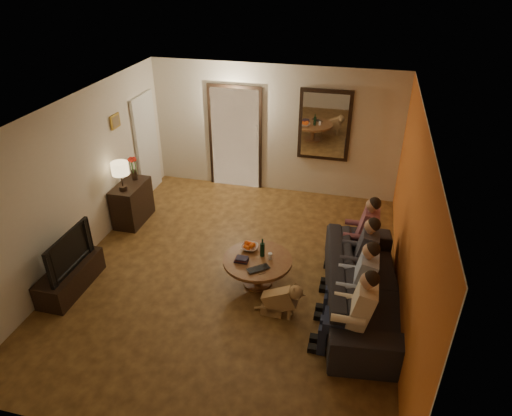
% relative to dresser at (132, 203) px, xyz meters
% --- Properties ---
extents(floor, '(5.00, 6.00, 0.01)m').
position_rel_dresser_xyz_m(floor, '(2.25, -1.08, -0.38)').
color(floor, '#482E13').
rests_on(floor, ground).
extents(ceiling, '(5.00, 6.00, 0.01)m').
position_rel_dresser_xyz_m(ceiling, '(2.25, -1.08, 2.22)').
color(ceiling, white).
rests_on(ceiling, back_wall).
extents(back_wall, '(5.00, 0.02, 2.60)m').
position_rel_dresser_xyz_m(back_wall, '(2.25, 1.92, 0.92)').
color(back_wall, beige).
rests_on(back_wall, floor).
extents(front_wall, '(5.00, 0.02, 2.60)m').
position_rel_dresser_xyz_m(front_wall, '(2.25, -4.08, 0.92)').
color(front_wall, beige).
rests_on(front_wall, floor).
extents(left_wall, '(0.02, 6.00, 2.60)m').
position_rel_dresser_xyz_m(left_wall, '(-0.25, -1.08, 0.92)').
color(left_wall, beige).
rests_on(left_wall, floor).
extents(right_wall, '(0.02, 6.00, 2.60)m').
position_rel_dresser_xyz_m(right_wall, '(4.75, -1.08, 0.92)').
color(right_wall, beige).
rests_on(right_wall, floor).
extents(orange_accent, '(0.01, 6.00, 2.60)m').
position_rel_dresser_xyz_m(orange_accent, '(4.74, -1.08, 0.92)').
color(orange_accent, orange).
rests_on(orange_accent, right_wall).
extents(kitchen_doorway, '(1.00, 0.06, 2.10)m').
position_rel_dresser_xyz_m(kitchen_doorway, '(1.45, 1.90, 0.67)').
color(kitchen_doorway, '#FFE0A5').
rests_on(kitchen_doorway, floor).
extents(door_trim, '(1.12, 0.04, 2.22)m').
position_rel_dresser_xyz_m(door_trim, '(1.45, 1.89, 0.67)').
color(door_trim, black).
rests_on(door_trim, floor).
extents(fridge_glimpse, '(0.45, 0.03, 1.70)m').
position_rel_dresser_xyz_m(fridge_glimpse, '(1.70, 1.91, 0.52)').
color(fridge_glimpse, silver).
rests_on(fridge_glimpse, floor).
extents(mirror_frame, '(1.00, 0.05, 1.40)m').
position_rel_dresser_xyz_m(mirror_frame, '(3.25, 1.88, 1.12)').
color(mirror_frame, black).
rests_on(mirror_frame, back_wall).
extents(mirror_glass, '(0.86, 0.02, 1.26)m').
position_rel_dresser_xyz_m(mirror_glass, '(3.25, 1.85, 1.12)').
color(mirror_glass, white).
rests_on(mirror_glass, back_wall).
extents(white_door, '(0.06, 0.85, 2.04)m').
position_rel_dresser_xyz_m(white_door, '(-0.21, 1.22, 0.64)').
color(white_door, white).
rests_on(white_door, floor).
extents(framed_art, '(0.03, 0.28, 0.24)m').
position_rel_dresser_xyz_m(framed_art, '(-0.22, 0.22, 1.47)').
color(framed_art, '#B28C33').
rests_on(framed_art, left_wall).
extents(art_canvas, '(0.01, 0.22, 0.18)m').
position_rel_dresser_xyz_m(art_canvas, '(-0.21, 0.22, 1.47)').
color(art_canvas, brown).
rests_on(art_canvas, left_wall).
extents(dresser, '(0.45, 0.85, 0.75)m').
position_rel_dresser_xyz_m(dresser, '(0.00, 0.00, 0.00)').
color(dresser, black).
rests_on(dresser, floor).
extents(table_lamp, '(0.30, 0.30, 0.54)m').
position_rel_dresser_xyz_m(table_lamp, '(0.00, -0.22, 0.65)').
color(table_lamp, beige).
rests_on(table_lamp, dresser).
extents(flower_vase, '(0.14, 0.14, 0.44)m').
position_rel_dresser_xyz_m(flower_vase, '(0.00, 0.22, 0.60)').
color(flower_vase, red).
rests_on(flower_vase, dresser).
extents(tv_stand, '(0.45, 1.16, 0.39)m').
position_rel_dresser_xyz_m(tv_stand, '(0.00, -2.02, -0.18)').
color(tv_stand, black).
rests_on(tv_stand, floor).
extents(tv, '(1.02, 0.13, 0.59)m').
position_rel_dresser_xyz_m(tv, '(0.00, -2.02, 0.30)').
color(tv, black).
rests_on(tv, tv_stand).
extents(sofa, '(2.72, 1.33, 0.76)m').
position_rel_dresser_xyz_m(sofa, '(4.26, -1.40, 0.01)').
color(sofa, black).
rests_on(sofa, floor).
extents(person_a, '(0.60, 0.40, 1.20)m').
position_rel_dresser_xyz_m(person_a, '(4.16, -2.30, 0.22)').
color(person_a, tan).
rests_on(person_a, sofa).
extents(person_b, '(0.60, 0.40, 1.20)m').
position_rel_dresser_xyz_m(person_b, '(4.16, -1.70, 0.22)').
color(person_b, tan).
rests_on(person_b, sofa).
extents(person_c, '(0.60, 0.40, 1.20)m').
position_rel_dresser_xyz_m(person_c, '(4.16, -1.10, 0.22)').
color(person_c, tan).
rests_on(person_c, sofa).
extents(person_d, '(0.60, 0.40, 1.20)m').
position_rel_dresser_xyz_m(person_d, '(4.16, -0.50, 0.22)').
color(person_d, tan).
rests_on(person_d, sofa).
extents(dog, '(0.56, 0.25, 0.56)m').
position_rel_dresser_xyz_m(dog, '(3.14, -1.83, -0.10)').
color(dog, '#9F7A49').
rests_on(dog, floor).
extents(coffee_table, '(1.29, 1.29, 0.45)m').
position_rel_dresser_xyz_m(coffee_table, '(2.69, -1.24, -0.15)').
color(coffee_table, brown).
rests_on(coffee_table, floor).
extents(bowl, '(0.26, 0.26, 0.06)m').
position_rel_dresser_xyz_m(bowl, '(2.51, -1.02, 0.10)').
color(bowl, white).
rests_on(bowl, coffee_table).
extents(oranges, '(0.20, 0.20, 0.08)m').
position_rel_dresser_xyz_m(oranges, '(2.51, -1.02, 0.17)').
color(oranges, '#F35B14').
rests_on(oranges, bowl).
extents(wine_bottle, '(0.07, 0.07, 0.31)m').
position_rel_dresser_xyz_m(wine_bottle, '(2.74, -1.14, 0.23)').
color(wine_bottle, black).
rests_on(wine_bottle, coffee_table).
extents(wine_glass, '(0.06, 0.06, 0.10)m').
position_rel_dresser_xyz_m(wine_glass, '(2.87, -1.19, 0.12)').
color(wine_glass, silver).
rests_on(wine_glass, coffee_table).
extents(book_stack, '(0.20, 0.15, 0.07)m').
position_rel_dresser_xyz_m(book_stack, '(2.47, -1.34, 0.11)').
color(book_stack, black).
rests_on(book_stack, coffee_table).
extents(laptop, '(0.39, 0.37, 0.03)m').
position_rel_dresser_xyz_m(laptop, '(2.79, -1.52, 0.09)').
color(laptop, black).
rests_on(laptop, coffee_table).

